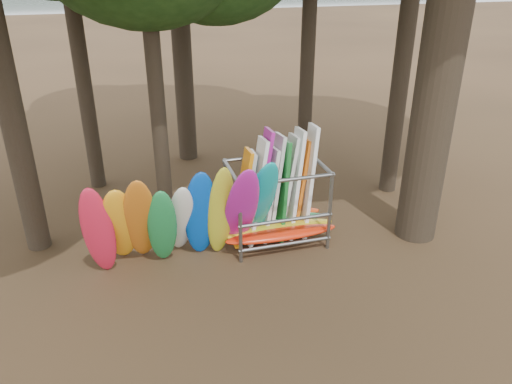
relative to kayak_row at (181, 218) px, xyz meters
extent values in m
plane|color=#47331E|center=(1.64, -0.98, -1.24)|extent=(120.00, 120.00, 0.00)
plane|color=gray|center=(1.64, 59.02, -1.24)|extent=(160.00, 160.00, 0.00)
cylinder|color=black|center=(-1.91, 5.22, 3.88)|extent=(0.45, 0.45, 10.23)
cylinder|color=black|center=(-0.11, 2.39, 3.44)|extent=(0.40, 0.40, 9.36)
ellipsoid|color=red|center=(-1.77, -0.10, -0.01)|extent=(0.79, 1.17, 2.55)
ellipsoid|color=#FFA81A|center=(-1.32, 0.10, -0.04)|extent=(0.77, 1.71, 2.55)
ellipsoid|color=orange|center=(-0.88, -0.07, 0.10)|extent=(0.74, 1.87, 2.80)
ellipsoid|color=#1B7D3D|center=(-0.43, -0.12, -0.10)|extent=(0.68, 1.37, 2.40)
ellipsoid|color=silver|center=(0.02, 0.20, -0.15)|extent=(0.66, 1.50, 2.32)
ellipsoid|color=#0542B3|center=(0.47, 0.09, -0.02)|extent=(0.77, 1.00, 2.51)
ellipsoid|color=#A8A421|center=(0.91, 0.00, 0.02)|extent=(0.71, 1.00, 2.58)
ellipsoid|color=#A81990|center=(1.36, -0.13, 0.08)|extent=(0.79, 1.77, 2.76)
ellipsoid|color=#0C979D|center=(1.81, 0.05, 0.09)|extent=(0.96, 1.78, 2.77)
ellipsoid|color=red|center=(2.41, 0.04, -0.82)|extent=(2.83, 0.55, 0.24)
ellipsoid|color=gold|center=(2.41, 0.31, -0.82)|extent=(2.89, 0.55, 0.24)
ellipsoid|color=#176930|center=(2.41, 0.72, -0.82)|extent=(2.64, 0.55, 0.24)
ellipsoid|color=#E63F11|center=(2.41, 0.97, -0.82)|extent=(2.74, 0.55, 0.24)
cube|color=orange|center=(1.58, 0.65, -0.02)|extent=(0.55, 0.76, 2.44)
cube|color=silver|center=(1.74, 0.79, -0.08)|extent=(0.50, 0.74, 2.33)
cube|color=silver|center=(1.91, 0.59, 0.11)|extent=(0.59, 0.80, 2.70)
cube|color=#991980|center=(2.08, 0.74, 0.19)|extent=(0.60, 0.79, 2.86)
cube|color=silver|center=(2.25, 0.67, -0.04)|extent=(0.52, 0.79, 2.41)
cube|color=silver|center=(2.41, 0.74, 0.11)|extent=(0.52, 0.81, 2.71)
cube|color=#166525|center=(2.58, 0.62, 0.05)|extent=(0.36, 0.80, 2.60)
cube|color=silver|center=(2.75, 0.80, 0.08)|extent=(0.58, 0.79, 2.64)
cube|color=white|center=(2.92, 0.65, 0.17)|extent=(0.44, 0.79, 2.83)
cube|color=#CA6216|center=(3.08, 0.81, 0.01)|extent=(0.53, 0.80, 2.52)
cube|color=white|center=(3.25, 0.59, 0.21)|extent=(0.40, 0.79, 2.92)
camera|label=1|loc=(-1.08, -9.89, 5.32)|focal=35.00mm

